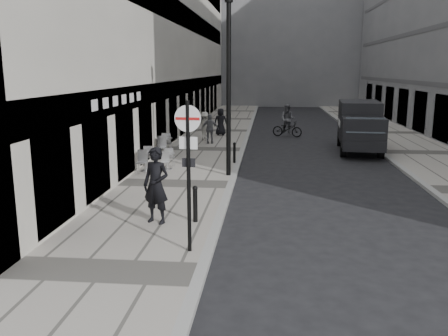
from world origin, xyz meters
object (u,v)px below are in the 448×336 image
Objects in this scene: sign_post at (188,157)px; cyclist at (287,124)px; panel_van at (360,124)px; walking_man at (156,185)px; lamppost at (229,76)px.

cyclist is at bearing 87.23° from sign_post.
panel_van is at bearing 72.12° from sign_post.
walking_man is 1.01× the size of cyclist.
sign_post reaches higher than walking_man.
panel_van is at bearing 47.82° from lamppost.
lamppost is (0.21, 7.96, 1.62)m from sign_post.
cyclist is (4.13, 17.95, -0.35)m from walking_man.
walking_man reaches higher than cyclist.
sign_post is at bearing -107.98° from panel_van.
cyclist is (2.91, 19.89, -1.51)m from sign_post.
walking_man is 2.56m from sign_post.
lamppost is 12.62m from cyclist.
panel_van is (6.22, 6.86, -2.49)m from lamppost.
walking_man is at bearing 127.73° from sign_post.
lamppost is (1.42, 6.02, 2.77)m from walking_man.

